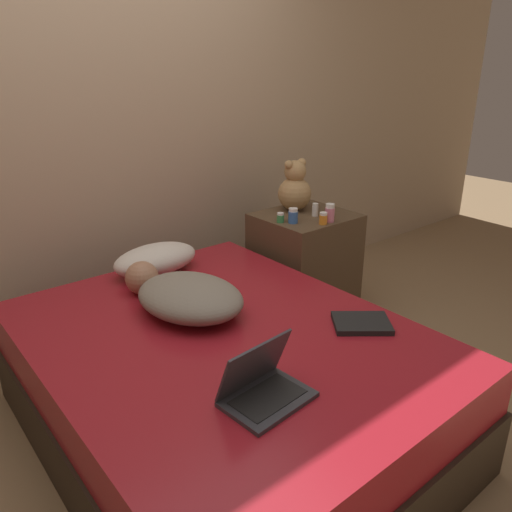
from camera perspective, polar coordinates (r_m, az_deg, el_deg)
name	(u,v)px	position (r m, az deg, el deg)	size (l,w,h in m)	color
ground_plane	(225,430)	(2.38, -3.52, -19.25)	(12.00, 12.00, 0.00)	#937551
wall_back	(87,112)	(2.88, -18.71, 15.29)	(8.00, 0.06, 2.60)	tan
bed	(224,384)	(2.23, -3.67, -14.35)	(1.41, 1.81, 0.50)	#2D2319
nightstand	(304,267)	(3.16, 5.50, -1.21)	(0.55, 0.50, 0.68)	brown
pillow	(156,259)	(2.67, -11.38, -0.37)	(0.46, 0.27, 0.15)	beige
person_lying	(185,295)	(2.24, -8.12, -4.38)	(0.49, 0.70, 0.16)	gray
laptop	(263,386)	(1.69, 0.76, -14.64)	(0.30, 0.23, 0.20)	#333338
teddy_bear	(295,188)	(3.11, 4.45, 7.72)	(0.21, 0.21, 0.32)	tan
bottle_orange	(323,218)	(2.86, 7.69, 4.28)	(0.05, 0.05, 0.07)	orange
bottle_amber	(329,211)	(3.00, 8.32, 5.08)	(0.04, 0.04, 0.08)	gold
bottle_pink	(330,213)	(2.91, 8.43, 4.89)	(0.06, 0.06, 0.11)	pink
bottle_white	(315,210)	(3.02, 6.78, 5.26)	(0.04, 0.04, 0.08)	white
bottle_green	(280,218)	(2.88, 2.81, 4.40)	(0.04, 0.04, 0.06)	#3D8E4C
bottle_blue	(293,216)	(2.87, 4.26, 4.61)	(0.06, 0.06, 0.09)	#3866B2
book	(362,323)	(2.17, 11.97, -7.51)	(0.29, 0.29, 0.02)	black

